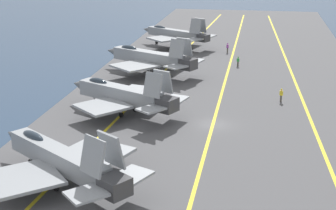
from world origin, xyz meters
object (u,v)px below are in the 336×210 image
parked_jet_second (61,159)px  parked_jet_fifth (176,34)px  crew_purple_vest (228,47)px  parked_jet_third (122,94)px  crew_green_vest (238,61)px  parked_jet_fourth (150,58)px  crew_yellow_vest (281,95)px

parked_jet_second → parked_jet_fifth: (58.81, -0.13, 0.35)m
parked_jet_fifth → crew_purple_vest: 10.84m
parked_jet_third → crew_purple_vest: 37.98m
parked_jet_second → crew_green_vest: (45.26, -12.78, -1.34)m
parked_jet_second → crew_purple_vest: bearing=-10.5°
parked_jet_fifth → parked_jet_fourth: bearing=178.2°
parked_jet_third → parked_jet_fourth: 19.16m
parked_jet_second → crew_purple_vest: parked_jet_second is taller
parked_jet_third → parked_jet_fifth: parked_jet_fifth is taller
parked_jet_fifth → crew_green_vest: (-13.55, -12.64, -1.68)m
parked_jet_third → crew_purple_vest: (36.59, -10.08, -1.36)m
parked_jet_fourth → crew_yellow_vest: parked_jet_fourth is taller
crew_green_vest → crew_yellow_vest: 19.50m
parked_jet_second → parked_jet_third: parked_jet_third is taller
parked_jet_fifth → crew_purple_vest: bearing=-107.6°
parked_jet_third → parked_jet_fifth: bearing=0.2°
crew_purple_vest → crew_yellow_vest: 30.05m
crew_green_vest → crew_purple_vest: crew_purple_vest is taller
parked_jet_fourth → crew_purple_vest: bearing=-31.9°
parked_jet_fourth → parked_jet_fifth: size_ratio=1.08×
parked_jet_second → crew_yellow_vest: bearing=-35.6°
crew_purple_vest → parked_jet_second: bearing=169.5°
parked_jet_third → crew_yellow_vest: bearing=-67.4°
parked_jet_second → crew_yellow_vest: 33.04m
parked_jet_fourth → crew_purple_vest: 20.61m
parked_jet_second → parked_jet_fourth: bearing=0.8°
parked_jet_third → crew_yellow_vest: (7.88, -18.94, -1.36)m
parked_jet_second → parked_jet_third: (18.97, -0.27, 0.10)m
parked_jet_second → crew_green_vest: parked_jet_second is taller
parked_jet_second → parked_jet_fifth: 58.81m
crew_green_vest → parked_jet_third: bearing=154.6°
parked_jet_second → crew_yellow_vest: (26.85, -19.21, -1.26)m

